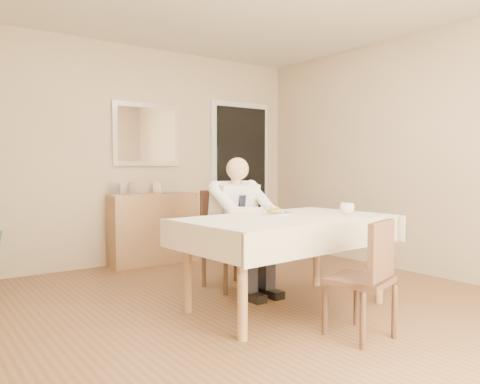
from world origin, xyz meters
TOP-DOWN VIEW (x-y plane):
  - room at (0.00, 0.00)m, footprint 5.00×5.02m
  - doorway at (1.55, 2.46)m, footprint 0.96×0.07m
  - mirror at (0.14, 2.47)m, footprint 0.86×0.04m
  - dining_table at (0.25, 0.04)m, footprint 1.78×1.13m
  - chair_far at (0.25, 0.93)m, footprint 0.47×0.47m
  - chair_near at (0.22, -0.81)m, footprint 0.48×0.49m
  - seated_man at (0.25, 0.63)m, footprint 0.48×0.72m
  - plate at (0.28, 0.21)m, footprint 0.26×0.26m
  - food at (0.28, 0.21)m, footprint 0.14×0.14m
  - knife at (0.32, 0.15)m, footprint 0.01×0.13m
  - fork at (0.24, 0.15)m, footprint 0.01×0.13m
  - coffee_mug at (0.80, -0.11)m, footprint 0.15×0.15m
  - sideboard at (0.14, 2.32)m, footprint 1.06×0.39m
  - photo_frame_left at (-0.31, 2.33)m, footprint 0.10×0.02m
  - photo_frame_center at (-0.07, 2.39)m, footprint 0.10×0.02m
  - photo_frame_right at (0.22, 2.38)m, footprint 0.10×0.02m

SIDE VIEW (x-z plane):
  - sideboard at x=0.14m, z-range 0.00..0.84m
  - chair_near at x=0.22m, z-range 0.05..0.86m
  - chair_far at x=0.25m, z-range 0.06..0.99m
  - dining_table at x=0.25m, z-range 0.29..1.04m
  - seated_man at x=0.25m, z-range 0.07..1.31m
  - plate at x=0.28m, z-range 0.75..0.77m
  - knife at x=0.32m, z-range 0.77..0.78m
  - fork at x=0.24m, z-range 0.77..0.78m
  - food at x=0.28m, z-range 0.76..0.81m
  - coffee_mug at x=0.80m, z-range 0.75..0.85m
  - photo_frame_left at x=-0.31m, z-range 0.84..0.98m
  - photo_frame_center at x=-0.07m, z-range 0.84..0.98m
  - photo_frame_right at x=0.22m, z-range 0.84..0.98m
  - doorway at x=1.55m, z-range -0.05..2.05m
  - room at x=0.00m, z-range 0.00..2.60m
  - mirror at x=0.14m, z-range 1.17..1.93m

